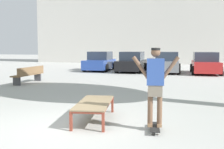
% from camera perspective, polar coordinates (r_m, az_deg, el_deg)
% --- Properties ---
extents(ground_plane, '(120.00, 120.00, 0.00)m').
position_cam_1_polar(ground_plane, '(6.41, -10.47, -10.75)').
color(ground_plane, '#A8A8A3').
extents(skate_box, '(1.10, 2.01, 0.46)m').
position_cam_1_polar(skate_box, '(6.86, -3.66, -6.02)').
color(skate_box, brown).
rests_on(skate_box, ground).
extents(skateboard, '(0.33, 0.82, 0.09)m').
position_cam_1_polar(skateboard, '(6.16, 8.72, -10.64)').
color(skateboard, black).
rests_on(skateboard, ground).
extents(skater, '(1.00, 0.33, 1.69)m').
position_cam_1_polar(skater, '(5.96, 8.86, -1.41)').
color(skater, brown).
rests_on(skater, skateboard).
extents(car_blue, '(2.14, 4.31, 1.50)m').
position_cam_1_polar(car_blue, '(22.06, -2.47, 2.62)').
color(car_blue, '#28479E').
rests_on(car_blue, ground).
extents(car_black, '(2.03, 4.26, 1.50)m').
position_cam_1_polar(car_black, '(21.10, 4.09, 2.49)').
color(car_black, black).
rests_on(car_black, ground).
extents(car_grey, '(2.10, 4.29, 1.50)m').
position_cam_1_polar(car_grey, '(20.66, 11.23, 2.33)').
color(car_grey, slate).
rests_on(car_grey, ground).
extents(car_red, '(2.10, 4.29, 1.50)m').
position_cam_1_polar(car_red, '(20.43, 18.58, 2.12)').
color(car_red, red).
rests_on(car_red, ground).
extents(park_bench, '(0.50, 2.41, 0.83)m').
position_cam_1_polar(park_bench, '(14.74, -16.69, 0.04)').
color(park_bench, brown).
rests_on(park_bench, ground).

